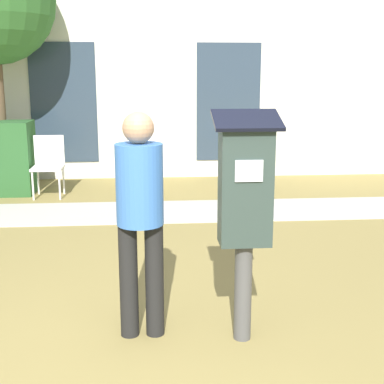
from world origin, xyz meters
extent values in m
cube|color=#B7B2A8|center=(0.00, 4.01, 0.01)|extent=(12.00, 1.10, 0.02)
cube|color=silver|center=(0.00, 6.52, 1.60)|extent=(10.00, 0.24, 3.20)
cube|color=#2D3D4C|center=(-1.40, 6.39, 1.30)|extent=(1.10, 0.02, 2.00)
cube|color=#2D3D4C|center=(1.40, 6.39, 1.30)|extent=(1.10, 0.02, 2.00)
cylinder|color=#4C4C4C|center=(0.66, 0.55, 0.35)|extent=(0.12, 0.12, 0.70)
cube|color=#2D3D38|center=(0.66, 0.55, 1.10)|extent=(0.34, 0.22, 0.80)
cube|color=silver|center=(0.66, 0.43, 1.22)|extent=(0.18, 0.01, 0.14)
cube|color=black|center=(0.66, 0.55, 1.53)|extent=(0.44, 0.31, 0.12)
cylinder|color=black|center=(-0.13, 0.66, 0.41)|extent=(0.13, 0.13, 0.82)
cylinder|color=black|center=(0.05, 0.66, 0.41)|extent=(0.13, 0.13, 0.82)
cylinder|color=#386BB7|center=(-0.04, 0.66, 1.09)|extent=(0.32, 0.32, 0.55)
sphere|color=tan|center=(-0.04, 0.66, 1.48)|extent=(0.21, 0.21, 0.21)
cylinder|color=white|center=(-1.66, 4.84, 0.21)|extent=(0.03, 0.03, 0.42)
cylinder|color=white|center=(-1.28, 4.84, 0.21)|extent=(0.03, 0.03, 0.42)
cylinder|color=white|center=(-1.66, 5.22, 0.21)|extent=(0.03, 0.03, 0.42)
cylinder|color=white|center=(-1.28, 5.22, 0.21)|extent=(0.03, 0.03, 0.42)
cube|color=white|center=(-1.47, 5.03, 0.44)|extent=(0.44, 0.44, 0.04)
cube|color=white|center=(-1.47, 5.23, 0.68)|extent=(0.44, 0.04, 0.44)
cylinder|color=white|center=(-0.26, 4.91, 0.21)|extent=(0.03, 0.03, 0.42)
cylinder|color=white|center=(0.12, 4.91, 0.21)|extent=(0.03, 0.03, 0.42)
cylinder|color=white|center=(-0.26, 5.29, 0.21)|extent=(0.03, 0.03, 0.42)
cylinder|color=white|center=(0.12, 5.29, 0.21)|extent=(0.03, 0.03, 0.42)
cube|color=white|center=(-0.07, 5.10, 0.44)|extent=(0.44, 0.44, 0.04)
cube|color=white|center=(-0.07, 5.30, 0.68)|extent=(0.44, 0.04, 0.44)
cylinder|color=white|center=(1.15, 4.80, 0.21)|extent=(0.03, 0.03, 0.42)
cylinder|color=white|center=(1.53, 4.80, 0.21)|extent=(0.03, 0.03, 0.42)
cylinder|color=white|center=(1.15, 5.18, 0.21)|extent=(0.03, 0.03, 0.42)
cylinder|color=white|center=(1.53, 5.18, 0.21)|extent=(0.03, 0.03, 0.42)
cube|color=white|center=(1.34, 4.99, 0.44)|extent=(0.44, 0.44, 0.04)
cube|color=white|center=(1.34, 5.19, 0.68)|extent=(0.44, 0.04, 0.44)
cylinder|color=brown|center=(-2.27, 5.62, 1.10)|extent=(0.20, 0.20, 2.20)
camera|label=1|loc=(0.04, -2.86, 1.84)|focal=50.00mm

